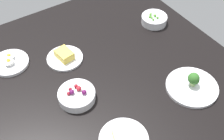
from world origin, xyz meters
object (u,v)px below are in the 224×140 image
(bowl_berries, at_px, (77,95))
(bowl_peas, at_px, (154,19))
(plate_cheese, at_px, (65,57))
(plate_broccoli, at_px, (192,85))
(plate_eggs, at_px, (10,62))
(plate_sandwich, at_px, (124,139))

(bowl_berries, bearing_deg, bowl_peas, 110.78)
(plate_cheese, distance_m, bowl_berries, 0.25)
(plate_cheese, xyz_separation_m, plate_broccoli, (0.46, 0.38, 0.00))
(plate_eggs, bearing_deg, bowl_peas, 80.62)
(plate_broccoli, relative_size, plate_eggs, 1.30)
(bowl_berries, bearing_deg, plate_sandwich, 10.75)
(plate_sandwich, height_order, bowl_peas, bowl_peas)
(bowl_peas, bearing_deg, plate_eggs, -99.38)
(plate_cheese, height_order, bowl_berries, bowl_berries)
(plate_cheese, bearing_deg, plate_broccoli, 39.54)
(plate_cheese, xyz_separation_m, plate_eggs, (-0.11, -0.23, -0.00))
(bowl_peas, bearing_deg, plate_cheese, -91.55)
(plate_cheese, bearing_deg, plate_eggs, -115.81)
(plate_sandwich, height_order, plate_eggs, plate_eggs)
(plate_cheese, xyz_separation_m, bowl_peas, (0.01, 0.53, 0.01))
(plate_broccoli, bearing_deg, bowl_peas, 161.71)
(bowl_peas, xyz_separation_m, plate_eggs, (-0.13, -0.76, -0.01))
(plate_broccoli, distance_m, plate_eggs, 0.84)
(plate_broccoli, xyz_separation_m, plate_eggs, (-0.57, -0.61, -0.00))
(plate_eggs, bearing_deg, bowl_berries, 25.16)
(bowl_berries, xyz_separation_m, plate_eggs, (-0.35, -0.16, -0.01))
(plate_broccoli, height_order, plate_eggs, plate_broccoli)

